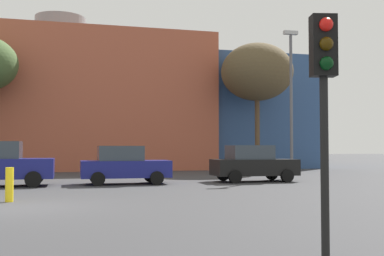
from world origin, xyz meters
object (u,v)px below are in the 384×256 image
at_px(parked_car_4, 253,164).
at_px(street_lamp, 291,94).
at_px(parked_car_3, 124,165).
at_px(bollard_yellow_0, 9,185).
at_px(bare_tree_0, 257,72).
at_px(traffic_light_near_right, 324,79).

relative_size(parked_car_4, street_lamp, 0.50).
relative_size(parked_car_3, bollard_yellow_0, 3.81).
distance_m(parked_car_4, street_lamp, 5.38).
bearing_deg(bare_tree_0, street_lamp, -97.73).
distance_m(parked_car_3, street_lamp, 10.32).
relative_size(parked_car_3, bare_tree_0, 0.44).
height_order(parked_car_4, traffic_light_near_right, traffic_light_near_right).
distance_m(parked_car_3, bollard_yellow_0, 7.50).
xyz_separation_m(bare_tree_0, street_lamp, (-0.99, -7.27, -2.37)).
bearing_deg(street_lamp, parked_car_4, -144.09).
distance_m(traffic_light_near_right, street_lamp, 19.58).
bearing_deg(parked_car_4, bollard_yellow_0, -148.82).
relative_size(bare_tree_0, bollard_yellow_0, 8.68).
bearing_deg(parked_car_4, street_lamp, 35.91).
bearing_deg(street_lamp, parked_car_3, -166.20).
xyz_separation_m(traffic_light_near_right, bollard_yellow_0, (-5.28, 9.13, -2.10)).
bearing_deg(parked_car_4, traffic_light_near_right, -108.13).
distance_m(parked_car_3, bare_tree_0, 15.35).
bearing_deg(street_lamp, bare_tree_0, 82.27).
xyz_separation_m(bollard_yellow_0, street_lamp, (13.49, 8.54, 4.04)).
distance_m(bare_tree_0, bollard_yellow_0, 22.38).
bearing_deg(bollard_yellow_0, traffic_light_near_right, -59.93).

